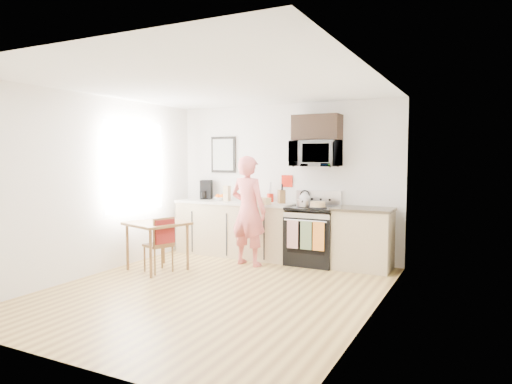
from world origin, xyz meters
The scene contains 28 objects.
floor centered at (0.00, 0.00, 0.00)m, with size 4.60×4.60×0.00m, color olive.
back_wall centered at (0.00, 2.30, 1.30)m, with size 4.00×0.04×2.60m, color white.
front_wall centered at (0.00, -2.30, 1.30)m, with size 4.00×0.04×2.60m, color white.
left_wall centered at (-2.00, 0.00, 1.30)m, with size 0.04×4.60×2.60m, color white.
right_wall centered at (2.00, 0.00, 1.30)m, with size 0.04×4.60×2.60m, color white.
ceiling centered at (0.00, 0.00, 2.60)m, with size 4.00×4.60×0.04m, color white.
window centered at (-1.96, 0.80, 1.55)m, with size 0.06×1.40×1.50m.
cabinet_left centered at (-0.80, 2.00, 0.45)m, with size 2.10×0.60×0.90m, color tan.
countertop_left centered at (-0.80, 2.00, 0.92)m, with size 2.14×0.64×0.04m, color beige.
cabinet_right centered at (1.43, 2.00, 0.45)m, with size 0.84×0.60×0.90m, color tan.
countertop_right centered at (1.43, 2.00, 0.92)m, with size 0.88×0.64×0.04m, color black.
range centered at (0.63, 1.98, 0.44)m, with size 0.76×0.70×1.16m.
microwave centered at (0.63, 2.08, 1.76)m, with size 0.76×0.51×0.42m, color silver.
upper_cabinet centered at (0.63, 2.12, 2.18)m, with size 0.76×0.35×0.40m, color black.
wall_art centered at (-1.20, 2.28, 1.75)m, with size 0.50×0.04×0.65m.
wall_trivet centered at (0.05, 2.28, 1.30)m, with size 0.20×0.02×0.20m, color #AB1C0E.
person centered at (-0.26, 1.45, 0.86)m, with size 0.63×0.41×1.73m, color #C94037.
dining_table centered at (-1.33, 0.54, 0.65)m, with size 0.85×0.85×0.73m.
chair centered at (-1.14, 0.42, 0.53)m, with size 0.48×0.45×0.83m.
knife_block centered at (0.04, 2.08, 1.05)m, with size 0.10×0.14×0.22m, color brown.
utensil_crock centered at (-0.22, 2.19, 1.08)m, with size 0.11×0.11×0.34m.
fruit_bowl centered at (-1.15, 2.09, 0.98)m, with size 0.25×0.25×0.11m.
milk_carton centered at (-0.96, 1.98, 1.07)m, with size 0.10×0.10×0.27m, color tan.
coffee_maker centered at (-1.51, 2.17, 1.10)m, with size 0.27×0.32×0.34m.
bread_bag centered at (-0.19, 1.78, 0.99)m, with size 0.30×0.14×0.11m, color tan.
cake centered at (0.76, 1.82, 0.97)m, with size 0.28×0.28×0.09m.
kettle centered at (0.41, 2.18, 1.03)m, with size 0.19×0.19×0.24m.
pot centered at (0.49, 1.89, 0.98)m, with size 0.22×0.36×0.11m.
Camera 1 is at (3.05, -4.86, 1.71)m, focal length 32.00 mm.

